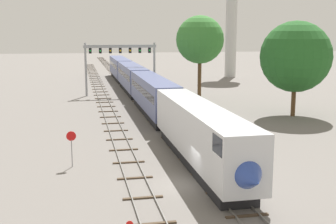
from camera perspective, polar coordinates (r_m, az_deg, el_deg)
name	(u,v)px	position (r m, az deg, el deg)	size (l,w,h in m)	color
ground_plane	(188,184)	(31.46, 2.62, -9.30)	(400.00, 400.00, 0.00)	slate
track_main	(125,85)	(89.83, -5.52, 3.53)	(2.60, 200.00, 0.16)	slate
track_near	(104,100)	(69.63, -8.27, 1.52)	(2.60, 160.00, 0.16)	slate
passenger_train	(140,84)	(67.99, -3.59, 3.55)	(3.04, 88.97, 4.80)	silver
signal_gantry	(120,57)	(74.78, -6.15, 7.11)	(12.10, 0.49, 8.79)	#999BA0
stop_sign	(71,144)	(35.67, -12.32, -4.02)	(0.76, 0.08, 2.88)	gray
trackside_tree_left	(296,57)	(57.73, 16.10, 6.85)	(8.87, 8.87, 11.94)	brown
trackside_tree_mid	(200,40)	(67.12, 4.14, 9.25)	(7.17, 7.17, 12.99)	brown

